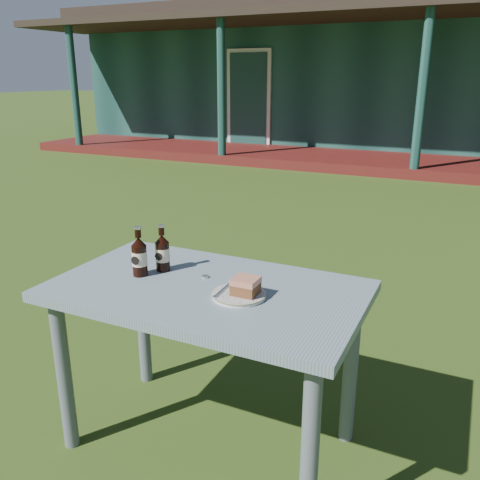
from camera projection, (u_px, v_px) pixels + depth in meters
The scene contains 9 objects.
ground at pixel (320, 299), 3.56m from camera, with size 80.00×80.00×0.00m, color #334916.
pavilion at pixel (449, 70), 11.12m from camera, with size 15.80×8.30×3.45m.
cafe_table at pixel (207, 310), 1.99m from camera, with size 1.20×0.70×0.72m.
plate at pixel (239, 295), 1.87m from camera, with size 0.20×0.20×0.01m.
cake_slice at pixel (246, 286), 1.85m from camera, with size 0.09×0.09×0.06m.
fork at pixel (222, 290), 1.88m from camera, with size 0.01×0.14×0.00m, color silver.
cola_bottle_near at pixel (162, 252), 2.10m from camera, with size 0.06×0.06×0.20m.
cola_bottle_far at pixel (139, 256), 2.04m from camera, with size 0.06×0.06×0.21m.
bottle_cap at pixel (205, 277), 2.04m from camera, with size 0.03×0.03×0.01m, color silver.
Camera 1 is at (0.89, -3.18, 1.50)m, focal length 38.00 mm.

